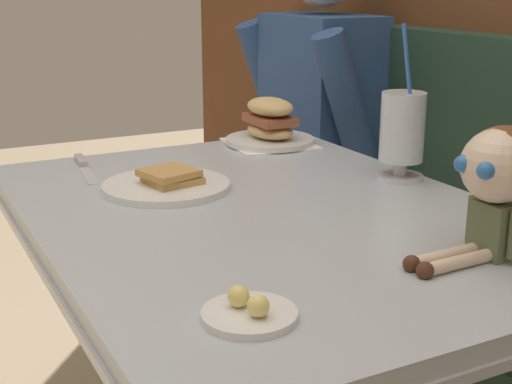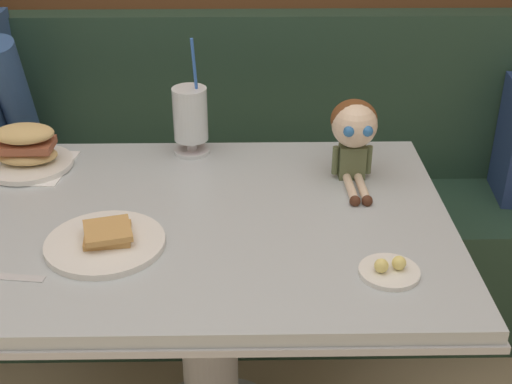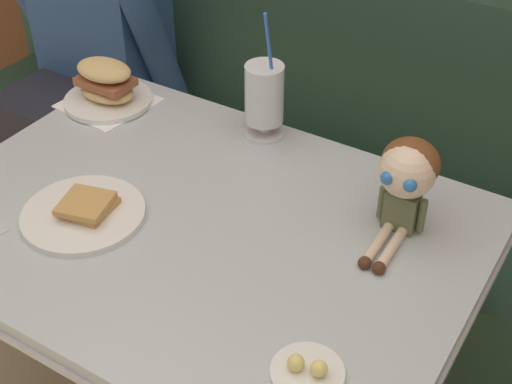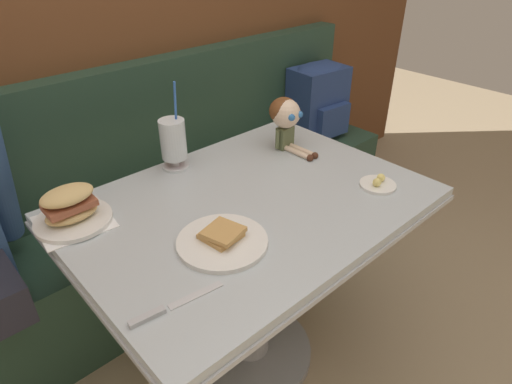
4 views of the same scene
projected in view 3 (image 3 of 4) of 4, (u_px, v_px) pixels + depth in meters
The scene contains 8 objects.
booth_bench at pixel (328, 212), 2.12m from camera, with size 2.60×0.48×1.00m.
diner_table at pixel (202, 289), 1.56m from camera, with size 1.11×0.81×0.74m.
toast_plate at pixel (84, 212), 1.44m from camera, with size 0.25×0.25×0.04m.
milkshake_glass at pixel (264, 97), 1.63m from camera, with size 0.10×0.10×0.32m.
sandwich_plate at pixel (106, 87), 1.78m from camera, with size 0.22×0.22×0.12m.
butter_saucer at pixel (307, 371), 1.13m from camera, with size 0.12×0.12×0.04m.
seated_doll at pixel (407, 175), 1.35m from camera, with size 0.12×0.22×0.20m.
diner_patron at pixel (94, 26), 2.17m from camera, with size 0.55×0.48×0.81m.
Camera 3 is at (0.68, -0.70, 1.66)m, focal length 50.39 mm.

